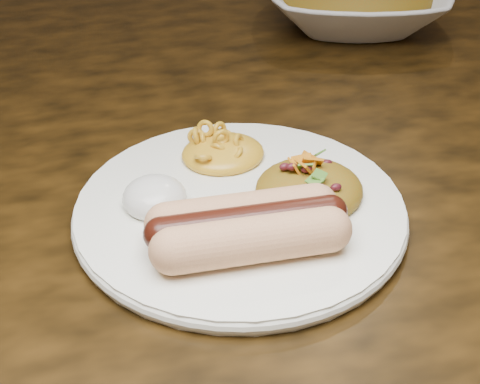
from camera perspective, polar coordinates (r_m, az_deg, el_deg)
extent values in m
cube|color=#3A230A|center=(0.69, -12.23, 3.81)|extent=(1.60, 0.90, 0.04)
cylinder|color=#3A230A|center=(1.41, 18.45, 2.09)|extent=(0.07, 0.07, 0.71)
cylinder|color=white|center=(0.54, 0.00, -1.48)|extent=(0.34, 0.34, 0.01)
cylinder|color=#FFC589|center=(0.47, 1.21, -4.17)|extent=(0.11, 0.04, 0.03)
cylinder|color=#FFC589|center=(0.49, 0.12, -1.92)|extent=(0.11, 0.04, 0.03)
cylinder|color=#3E160B|center=(0.48, 0.65, -2.64)|extent=(0.13, 0.03, 0.03)
ellipsoid|color=gold|center=(0.58, -1.48, 4.15)|extent=(0.09, 0.09, 0.03)
ellipsoid|color=silver|center=(0.52, -7.36, 0.21)|extent=(0.05, 0.05, 0.03)
ellipsoid|color=#9D3A00|center=(0.54, 5.95, 0.63)|extent=(0.09, 0.08, 0.03)
imported|color=silver|center=(0.92, 9.69, 15.58)|extent=(0.29, 0.29, 0.06)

